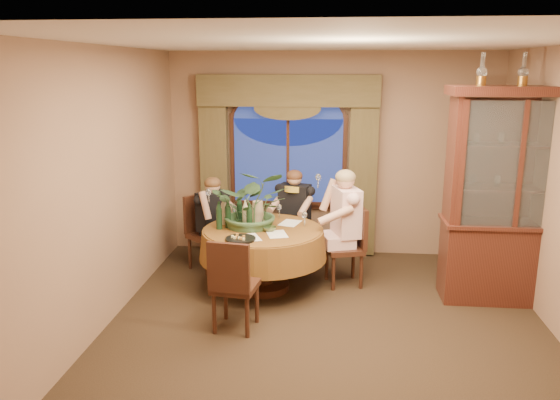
# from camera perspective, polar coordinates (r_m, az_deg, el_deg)

# --- Properties ---
(floor) EXTENTS (5.00, 5.00, 0.00)m
(floor) POSITION_cam_1_polar(r_m,az_deg,el_deg) (5.65, 4.87, -13.59)
(floor) COLOR black
(floor) RESTS_ON ground
(wall_back) EXTENTS (4.50, 0.00, 4.50)m
(wall_back) POSITION_cam_1_polar(r_m,az_deg,el_deg) (7.61, 5.41, 4.71)
(wall_back) COLOR #85624C
(wall_back) RESTS_ON ground
(ceiling) EXTENTS (5.00, 5.00, 0.00)m
(ceiling) POSITION_cam_1_polar(r_m,az_deg,el_deg) (5.02, 5.54, 16.10)
(ceiling) COLOR white
(ceiling) RESTS_ON wall_back
(window) EXTENTS (1.62, 0.10, 1.32)m
(window) POSITION_cam_1_polar(r_m,az_deg,el_deg) (7.59, 0.84, 3.97)
(window) COLOR navy
(window) RESTS_ON wall_back
(arched_transom) EXTENTS (1.60, 0.06, 0.44)m
(arched_transom) POSITION_cam_1_polar(r_m,az_deg,el_deg) (7.49, 0.86, 9.86)
(arched_transom) COLOR navy
(arched_transom) RESTS_ON wall_back
(drapery_left) EXTENTS (0.38, 0.14, 2.32)m
(drapery_left) POSITION_cam_1_polar(r_m,az_deg,el_deg) (7.71, -6.85, 3.13)
(drapery_left) COLOR #443A1F
(drapery_left) RESTS_ON floor
(drapery_right) EXTENTS (0.38, 0.14, 2.32)m
(drapery_right) POSITION_cam_1_polar(r_m,az_deg,el_deg) (7.54, 8.63, 2.83)
(drapery_right) COLOR #443A1F
(drapery_right) RESTS_ON floor
(swag_valance) EXTENTS (2.45, 0.16, 0.42)m
(swag_valance) POSITION_cam_1_polar(r_m,az_deg,el_deg) (7.40, 0.81, 11.36)
(swag_valance) COLOR #443A1F
(swag_valance) RESTS_ON wall_back
(dining_table) EXTENTS (1.69, 1.69, 0.75)m
(dining_table) POSITION_cam_1_polar(r_m,az_deg,el_deg) (6.50, -1.77, -6.18)
(dining_table) COLOR maroon
(dining_table) RESTS_ON floor
(china_cabinet) EXTENTS (1.48, 0.58, 2.40)m
(china_cabinet) POSITION_cam_1_polar(r_m,az_deg,el_deg) (6.48, 22.93, 0.26)
(china_cabinet) COLOR #391711
(china_cabinet) RESTS_ON floor
(oil_lamp_left) EXTENTS (0.11, 0.11, 0.34)m
(oil_lamp_left) POSITION_cam_1_polar(r_m,az_deg,el_deg) (6.22, 20.37, 12.71)
(oil_lamp_left) COLOR #A5722D
(oil_lamp_left) RESTS_ON china_cabinet
(oil_lamp_center) EXTENTS (0.11, 0.11, 0.34)m
(oil_lamp_center) POSITION_cam_1_polar(r_m,az_deg,el_deg) (6.33, 24.11, 12.38)
(oil_lamp_center) COLOR #A5722D
(oil_lamp_center) RESTS_ON china_cabinet
(chair_right) EXTENTS (0.51, 0.51, 0.96)m
(chair_right) POSITION_cam_1_polar(r_m,az_deg,el_deg) (6.64, 6.72, -4.86)
(chair_right) COLOR black
(chair_right) RESTS_ON floor
(chair_back_right) EXTENTS (0.50, 0.50, 0.96)m
(chair_back_right) POSITION_cam_1_polar(r_m,az_deg,el_deg) (7.38, 1.04, -2.85)
(chair_back_right) COLOR black
(chair_back_right) RESTS_ON floor
(chair_back) EXTENTS (0.59, 0.59, 0.96)m
(chair_back) POSITION_cam_1_polar(r_m,az_deg,el_deg) (7.17, -7.56, -3.48)
(chair_back) COLOR black
(chair_back) RESTS_ON floor
(chair_front_left) EXTENTS (0.47, 0.47, 0.96)m
(chair_front_left) POSITION_cam_1_polar(r_m,az_deg,el_deg) (5.53, -4.68, -8.71)
(chair_front_left) COLOR black
(chair_front_left) RESTS_ON floor
(person_pink) EXTENTS (0.60, 0.63, 1.42)m
(person_pink) POSITION_cam_1_polar(r_m,az_deg,el_deg) (6.65, 6.88, -2.79)
(person_pink) COLOR beige
(person_pink) RESTS_ON floor
(person_back) EXTENTS (0.59, 0.60, 1.24)m
(person_back) POSITION_cam_1_polar(r_m,az_deg,el_deg) (7.10, -7.03, -2.47)
(person_back) COLOR black
(person_back) RESTS_ON floor
(person_scarf) EXTENTS (0.56, 0.53, 1.28)m
(person_scarf) POSITION_cam_1_polar(r_m,az_deg,el_deg) (7.34, 1.54, -1.67)
(person_scarf) COLOR black
(person_scarf) RESTS_ON floor
(stoneware_vase) EXTENTS (0.16, 0.16, 0.30)m
(stoneware_vase) POSITION_cam_1_polar(r_m,az_deg,el_deg) (6.44, -2.35, -1.46)
(stoneware_vase) COLOR #998263
(stoneware_vase) RESTS_ON dining_table
(centerpiece_plant) EXTENTS (0.91, 1.01, 0.79)m
(centerpiece_plant) POSITION_cam_1_polar(r_m,az_deg,el_deg) (6.35, -2.83, 2.44)
(centerpiece_plant) COLOR #365734
(centerpiece_plant) RESTS_ON dining_table
(olive_bowl) EXTENTS (0.16, 0.16, 0.05)m
(olive_bowl) POSITION_cam_1_polar(r_m,az_deg,el_deg) (6.28, -1.13, -3.03)
(olive_bowl) COLOR #48542C
(olive_bowl) RESTS_ON dining_table
(cheese_platter) EXTENTS (0.33, 0.33, 0.02)m
(cheese_platter) POSITION_cam_1_polar(r_m,az_deg,el_deg) (5.98, -4.14, -4.08)
(cheese_platter) COLOR black
(cheese_platter) RESTS_ON dining_table
(wine_bottle_0) EXTENTS (0.07, 0.07, 0.33)m
(wine_bottle_0) POSITION_cam_1_polar(r_m,az_deg,el_deg) (6.41, -5.46, -1.45)
(wine_bottle_0) COLOR black
(wine_bottle_0) RESTS_ON dining_table
(wine_bottle_1) EXTENTS (0.07, 0.07, 0.33)m
(wine_bottle_1) POSITION_cam_1_polar(r_m,az_deg,el_deg) (6.36, -6.39, -1.60)
(wine_bottle_1) COLOR black
(wine_bottle_1) RESTS_ON dining_table
(wine_bottle_2) EXTENTS (0.07, 0.07, 0.33)m
(wine_bottle_2) POSITION_cam_1_polar(r_m,az_deg,el_deg) (6.39, -3.65, -1.46)
(wine_bottle_2) COLOR tan
(wine_bottle_2) RESTS_ON dining_table
(wine_bottle_3) EXTENTS (0.07, 0.07, 0.33)m
(wine_bottle_3) POSITION_cam_1_polar(r_m,az_deg,el_deg) (6.58, -4.25, -1.01)
(wine_bottle_3) COLOR black
(wine_bottle_3) RESTS_ON dining_table
(wine_bottle_4) EXTENTS (0.07, 0.07, 0.33)m
(wine_bottle_4) POSITION_cam_1_polar(r_m,az_deg,el_deg) (6.26, -3.22, -1.78)
(wine_bottle_4) COLOR black
(wine_bottle_4) RESTS_ON dining_table
(wine_bottle_5) EXTENTS (0.07, 0.07, 0.33)m
(wine_bottle_5) POSITION_cam_1_polar(r_m,az_deg,el_deg) (6.55, -5.87, -1.12)
(wine_bottle_5) COLOR tan
(wine_bottle_5) RESTS_ON dining_table
(tasting_paper_0) EXTENTS (0.29, 0.35, 0.00)m
(tasting_paper_0) POSITION_cam_1_polar(r_m,az_deg,el_deg) (6.16, -0.33, -3.59)
(tasting_paper_0) COLOR white
(tasting_paper_0) RESTS_ON dining_table
(tasting_paper_1) EXTENTS (0.28, 0.35, 0.00)m
(tasting_paper_1) POSITION_cam_1_polar(r_m,az_deg,el_deg) (6.59, 1.05, -2.42)
(tasting_paper_1) COLOR white
(tasting_paper_1) RESTS_ON dining_table
(tasting_paper_2) EXTENTS (0.31, 0.36, 0.00)m
(tasting_paper_2) POSITION_cam_1_polar(r_m,az_deg,el_deg) (6.05, -3.21, -3.94)
(tasting_paper_2) COLOR white
(tasting_paper_2) RESTS_ON dining_table
(wine_glass_person_pink) EXTENTS (0.07, 0.07, 0.18)m
(wine_glass_person_pink) POSITION_cam_1_polar(r_m,az_deg,el_deg) (6.46, 2.57, -1.97)
(wine_glass_person_pink) COLOR silver
(wine_glass_person_pink) RESTS_ON dining_table
(wine_glass_person_back) EXTENTS (0.07, 0.07, 0.18)m
(wine_glass_person_back) POSITION_cam_1_polar(r_m,az_deg,el_deg) (6.71, -4.74, -1.40)
(wine_glass_person_back) COLOR silver
(wine_glass_person_back) RESTS_ON dining_table
(wine_glass_person_scarf) EXTENTS (0.07, 0.07, 0.18)m
(wine_glass_person_scarf) POSITION_cam_1_polar(r_m,az_deg,el_deg) (6.80, -0.08, -1.16)
(wine_glass_person_scarf) COLOR silver
(wine_glass_person_scarf) RESTS_ON dining_table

